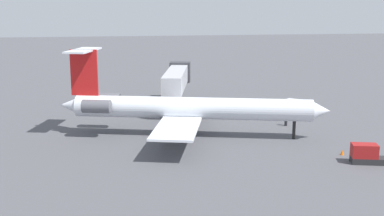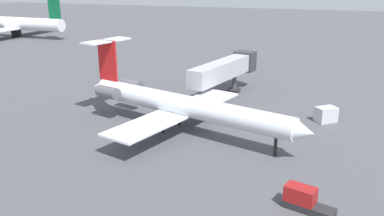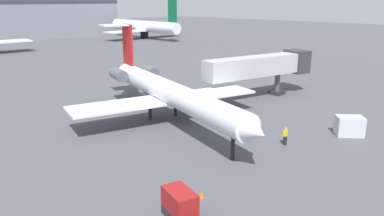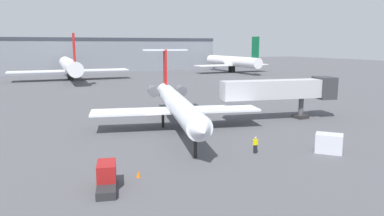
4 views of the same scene
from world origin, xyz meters
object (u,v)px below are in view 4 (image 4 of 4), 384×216
at_px(ground_crew_marshaller, 255,145).
at_px(baggage_tug_lead, 107,178).
at_px(regional_jet, 176,102).
at_px(cargo_container_uld, 329,143).
at_px(parked_airliner_west_mid, 70,66).
at_px(jet_bridge, 286,89).
at_px(parked_airliner_centre, 232,62).
at_px(traffic_cone_near, 138,174).

xyz_separation_m(ground_crew_marshaller, baggage_tug_lead, (-15.53, -2.24, -0.02)).
relative_size(regional_jet, cargo_container_uld, 10.00).
distance_m(regional_jet, parked_airliner_west_mid, 71.90).
bearing_deg(jet_bridge, regional_jet, 173.87).
height_order(jet_bridge, parked_airliner_west_mid, parked_airliner_west_mid).
bearing_deg(parked_airliner_west_mid, parked_airliner_centre, 2.56).
bearing_deg(jet_bridge, parked_airliner_centre, 61.88).
bearing_deg(baggage_tug_lead, jet_bridge, 25.43).
height_order(cargo_container_uld, parked_airliner_west_mid, parked_airliner_west_mid).
xyz_separation_m(ground_crew_marshaller, parked_airliner_west_mid, (-4.23, 85.46, 3.42)).
height_order(jet_bridge, ground_crew_marshaller, jet_bridge).
height_order(traffic_cone_near, parked_airliner_west_mid, parked_airliner_west_mid).
xyz_separation_m(ground_crew_marshaller, cargo_container_uld, (6.70, -3.20, 0.10)).
height_order(traffic_cone_near, parked_airliner_centre, parked_airliner_centre).
bearing_deg(traffic_cone_near, parked_airliner_west_mid, 84.45).
relative_size(regional_jet, jet_bridge, 1.78).
height_order(ground_crew_marshaller, parked_airliner_west_mid, parked_airliner_west_mid).
distance_m(ground_crew_marshaller, parked_airliner_centre, 103.81).
xyz_separation_m(regional_jet, ground_crew_marshaller, (2.49, -13.59, -2.57)).
relative_size(jet_bridge, cargo_container_uld, 5.61).
bearing_deg(parked_airliner_west_mid, regional_jet, -88.61).
bearing_deg(parked_airliner_centre, parked_airliner_west_mid, -177.44).
relative_size(ground_crew_marshaller, cargo_container_uld, 0.55).
height_order(jet_bridge, cargo_container_uld, jet_bridge).
bearing_deg(traffic_cone_near, regional_jet, 55.38).
distance_m(jet_bridge, parked_airliner_west_mid, 75.88).
xyz_separation_m(traffic_cone_near, parked_airliner_west_mid, (8.42, 86.60, 4.00)).
xyz_separation_m(regional_jet, parked_airliner_west_mid, (-1.74, 71.88, 0.85)).
relative_size(regional_jet, ground_crew_marshaller, 18.17).
bearing_deg(traffic_cone_near, baggage_tug_lead, -159.01).
distance_m(baggage_tug_lead, traffic_cone_near, 3.14).
relative_size(cargo_container_uld, parked_airliner_centre, 0.09).
bearing_deg(cargo_container_uld, baggage_tug_lead, 177.53).
xyz_separation_m(regional_jet, parked_airliner_centre, (57.28, 74.52, 0.70)).
height_order(regional_jet, cargo_container_uld, regional_jet).
bearing_deg(ground_crew_marshaller, cargo_container_uld, -25.49).
height_order(ground_crew_marshaller, traffic_cone_near, ground_crew_marshaller).
relative_size(cargo_container_uld, parked_airliner_west_mid, 0.08).
relative_size(jet_bridge, parked_airliner_centre, 0.50).
bearing_deg(jet_bridge, baggage_tug_lead, -154.57).
xyz_separation_m(baggage_tug_lead, parked_airliner_west_mid, (11.31, 87.70, 3.44)).
xyz_separation_m(ground_crew_marshaller, traffic_cone_near, (-12.65, -1.13, -0.58)).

